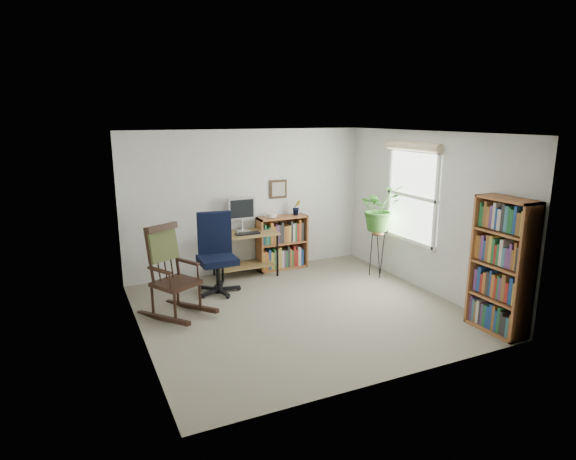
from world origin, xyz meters
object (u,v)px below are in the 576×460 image
desk (245,254)px  low_bookshelf (282,243)px  office_chair (217,254)px  tall_bookshelf (501,266)px  rocking_chair (175,271)px

desk → low_bookshelf: (0.72, 0.12, 0.09)m
desk → office_chair: 0.89m
desk → low_bookshelf: size_ratio=1.11×
office_chair → tall_bookshelf: bearing=-35.9°
office_chair → rocking_chair: bearing=-132.8°
desk → rocking_chair: bearing=-140.5°
office_chair → rocking_chair: 0.95m
desk → office_chair: size_ratio=0.84×
low_bookshelf → tall_bookshelf: bearing=-68.2°
rocking_chair → tall_bookshelf: size_ratio=0.74×
office_chair → rocking_chair: rocking_chair is taller
office_chair → rocking_chair: size_ratio=0.98×
office_chair → tall_bookshelf: (2.74, -2.74, 0.23)m
rocking_chair → tall_bookshelf: 4.10m
low_bookshelf → rocking_chair: bearing=-149.1°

